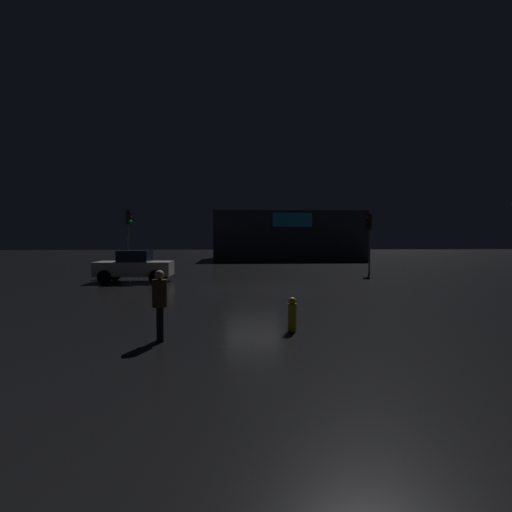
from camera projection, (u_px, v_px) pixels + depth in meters
name	position (u px, v px, depth m)	size (l,w,h in m)	color
ground_plane	(253.00, 289.00, 18.57)	(120.00, 120.00, 0.00)	black
store_building	(287.00, 236.00, 44.08)	(15.67, 8.48, 5.11)	#33383D
traffic_signal_main	(129.00, 230.00, 25.25)	(0.42, 0.42, 4.06)	#595B60
traffic_signal_cross_left	(369.00, 229.00, 25.79)	(0.43, 0.42, 3.88)	#595B60
car_near	(135.00, 266.00, 21.39)	(3.97, 2.02, 1.68)	silver
pedestrian	(160.00, 300.00, 9.14)	(0.43, 0.43, 1.63)	black
fire_hydrant	(292.00, 314.00, 10.11)	(0.22, 0.22, 0.87)	gold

